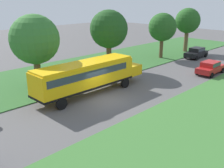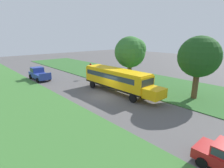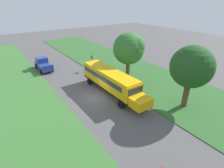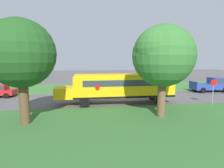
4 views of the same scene
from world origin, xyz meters
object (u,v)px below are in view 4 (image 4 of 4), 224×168
Objects in this scene: oak_tree_roadside_mid at (20,53)px; stop_sign at (213,89)px; school_bus at (121,86)px; pickup_truck at (212,84)px; oak_tree_beside_bus at (162,55)px.

stop_sign is at bearing -79.56° from oak_tree_roadside_mid.
pickup_truck is (5.12, -14.64, -0.85)m from school_bus.
oak_tree_beside_bus is at bearing -88.65° from oak_tree_roadside_mid.
oak_tree_roadside_mid is at bearing 123.55° from school_bus.
oak_tree_beside_bus reaches higher than pickup_truck.
oak_tree_roadside_mid reaches higher than school_bus.
pickup_truck is 1.97× the size of stop_sign.
school_bus is 2.30× the size of pickup_truck.
oak_tree_beside_bus is 0.99× the size of oak_tree_roadside_mid.
stop_sign is (3.18, -17.26, -3.41)m from oak_tree_roadside_mid.
oak_tree_roadside_mid reaches higher than stop_sign.
stop_sign is (-2.18, -9.18, -0.19)m from school_bus.
oak_tree_roadside_mid is 2.74× the size of stop_sign.
oak_tree_roadside_mid is at bearing 114.76° from pickup_truck.
school_bus is 6.40m from oak_tree_beside_bus.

